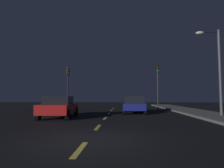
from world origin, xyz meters
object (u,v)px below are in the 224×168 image
traffic_signal_left (68,80)px  traffic_signal_right (158,78)px  car_adjacent_lane (59,107)px  street_lamp_right (216,63)px  car_stopped_ahead (134,104)px

traffic_signal_left → traffic_signal_right: (10.27, 0.00, 0.19)m
car_adjacent_lane → street_lamp_right: street_lamp_right is taller
car_adjacent_lane → traffic_signal_left: bearing=102.5°
traffic_signal_right → street_lamp_right: 8.82m
car_stopped_ahead → traffic_signal_right: bearing=60.4°
traffic_signal_left → street_lamp_right: 15.25m
traffic_signal_left → car_stopped_ahead: traffic_signal_left is taller
traffic_signal_left → traffic_signal_right: traffic_signal_right is taller
car_stopped_ahead → street_lamp_right: 6.94m
car_stopped_ahead → street_lamp_right: (5.35, -3.30, 2.95)m
traffic_signal_left → car_adjacent_lane: 9.81m
car_adjacent_lane → traffic_signal_right: bearing=48.3°
traffic_signal_right → car_adjacent_lane: (-8.21, -9.23, -2.81)m
traffic_signal_right → car_stopped_ahead: traffic_signal_right is taller
traffic_signal_right → car_stopped_ahead: (-2.95, -5.18, -2.80)m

